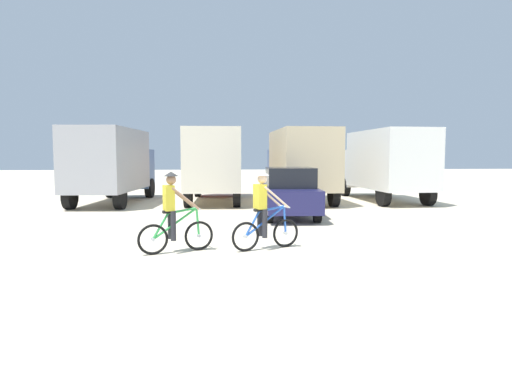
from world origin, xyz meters
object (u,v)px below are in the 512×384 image
object	(u,v)px
cyclist_cowboy_hat	(264,213)
cyclist_orange_shirt	(173,215)
box_truck_white_box	(385,162)
box_truck_grey_hauler	(112,162)
sedan_parked	(289,192)
box_truck_cream_rv	(215,162)
box_truck_tan_camper	(300,162)

from	to	relation	value
cyclist_cowboy_hat	cyclist_orange_shirt	bearing A→B (deg)	-175.59
box_truck_white_box	box_truck_grey_hauler	bearing A→B (deg)	-179.86
box_truck_white_box	cyclist_orange_shirt	xyz separation A→B (m)	(-9.00, -10.60, -1.03)
box_truck_grey_hauler	sedan_parked	size ratio (longest dim) A/B	1.61
box_truck_cream_rv	box_truck_white_box	size ratio (longest dim) A/B	1.00
box_truck_white_box	cyclist_cowboy_hat	world-z (taller)	box_truck_white_box
cyclist_orange_shirt	cyclist_cowboy_hat	world-z (taller)	same
box_truck_tan_camper	box_truck_white_box	bearing A→B (deg)	-0.49
box_truck_tan_camper	box_truck_grey_hauler	bearing A→B (deg)	-179.56
box_truck_tan_camper	sedan_parked	bearing A→B (deg)	-104.60
box_truck_grey_hauler	box_truck_tan_camper	xyz separation A→B (m)	(8.67, 0.07, 0.00)
sedan_parked	cyclist_orange_shirt	bearing A→B (deg)	-122.94
box_truck_white_box	sedan_parked	size ratio (longest dim) A/B	1.59
box_truck_grey_hauler	sedan_parked	xyz separation A→B (m)	(7.30, -5.16, -0.99)
box_truck_grey_hauler	box_truck_cream_rv	world-z (taller)	same
box_truck_tan_camper	cyclist_cowboy_hat	size ratio (longest dim) A/B	3.73
box_truck_grey_hauler	box_truck_white_box	size ratio (longest dim) A/B	1.01
box_truck_white_box	sedan_parked	xyz separation A→B (m)	(-5.49, -5.19, -0.99)
box_truck_tan_camper	cyclist_cowboy_hat	world-z (taller)	box_truck_tan_camper
sedan_parked	cyclist_cowboy_hat	distance (m)	5.46
box_truck_cream_rv	sedan_parked	size ratio (longest dim) A/B	1.59
box_truck_cream_rv	sedan_parked	bearing A→B (deg)	-63.95
box_truck_cream_rv	cyclist_cowboy_hat	size ratio (longest dim) A/B	3.75
box_truck_grey_hauler	box_truck_white_box	xyz separation A→B (m)	(12.80, 0.03, 0.00)
box_truck_tan_camper	cyclist_cowboy_hat	xyz separation A→B (m)	(-2.83, -10.48, -1.03)
box_truck_tan_camper	box_truck_white_box	xyz separation A→B (m)	(4.13, -0.04, 0.00)
box_truck_white_box	cyclist_cowboy_hat	bearing A→B (deg)	-123.68
box_truck_cream_rv	cyclist_orange_shirt	world-z (taller)	box_truck_cream_rv
box_truck_grey_hauler	cyclist_orange_shirt	world-z (taller)	box_truck_grey_hauler
cyclist_cowboy_hat	box_truck_cream_rv	bearing A→B (deg)	96.38
box_truck_tan_camper	cyclist_orange_shirt	world-z (taller)	box_truck_tan_camper
box_truck_grey_hauler	box_truck_cream_rv	bearing A→B (deg)	3.73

